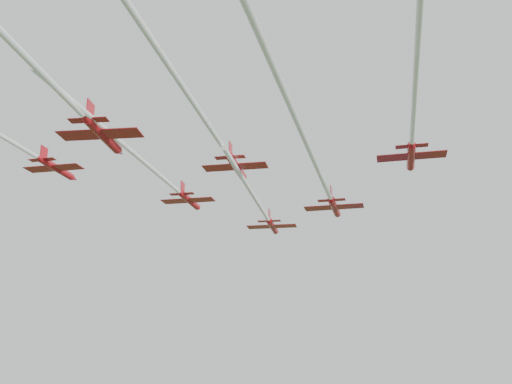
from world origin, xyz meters
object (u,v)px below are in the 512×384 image
(jet_row4_left, at_px, (69,101))
(jet_row3_right, at_px, (415,94))
(jet_lead, at_px, (264,213))
(jet_row2_left, at_px, (164,179))
(jet_row2_right, at_px, (318,170))
(jet_row3_mid, at_px, (201,114))

(jet_row4_left, bearing_deg, jet_row3_right, 6.26)
(jet_lead, xyz_separation_m, jet_row2_left, (-9.08, -18.89, 0.99))
(jet_lead, distance_m, jet_row3_right, 43.56)
(jet_lead, height_order, jet_row2_right, jet_lead)
(jet_row2_left, distance_m, jet_row2_right, 23.69)
(jet_row2_left, xyz_separation_m, jet_row3_right, (35.06, -16.05, 0.35))
(jet_lead, relative_size, jet_row3_right, 0.69)
(jet_row2_left, distance_m, jet_row3_right, 38.56)
(jet_lead, xyz_separation_m, jet_row3_mid, (4.78, -38.40, 0.62))
(jet_row2_left, distance_m, jet_row3_mid, 23.93)
(jet_row2_right, distance_m, jet_row3_right, 16.72)
(jet_row3_mid, xyz_separation_m, jet_row4_left, (-11.28, -6.47, 0.15))
(jet_row2_left, relative_size, jet_row3_mid, 0.79)
(jet_row2_right, height_order, jet_row3_right, jet_row3_right)
(jet_row3_mid, bearing_deg, jet_row3_right, 2.26)
(jet_lead, xyz_separation_m, jet_row4_left, (-6.50, -44.87, 0.77))
(jet_row2_left, bearing_deg, jet_row4_left, -90.03)
(jet_row2_left, height_order, jet_row2_right, jet_row2_left)
(jet_row2_left, height_order, jet_row3_right, jet_row3_right)
(jet_lead, height_order, jet_row4_left, jet_row4_left)
(jet_row3_right, distance_m, jet_row4_left, 33.97)
(jet_row2_left, bearing_deg, jet_row3_right, -30.29)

